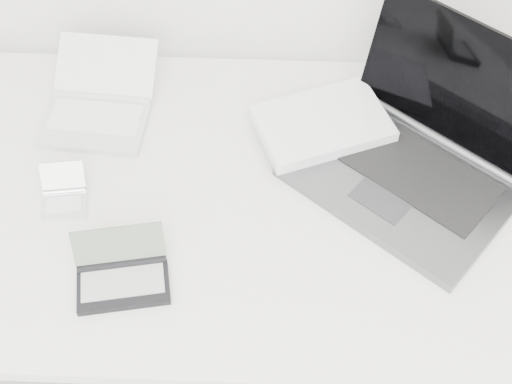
{
  "coord_description": "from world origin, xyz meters",
  "views": [
    {
      "loc": [
        0.0,
        0.68,
        1.88
      ],
      "look_at": [
        -0.03,
        1.51,
        0.79
      ],
      "focal_mm": 50.0,
      "sensor_mm": 36.0,
      "label": 1
    }
  ],
  "objects_px": {
    "desk": "(271,208)",
    "palmtop_charcoal": "(122,276)",
    "laptop_large": "(394,146)",
    "netbook_open_white": "(98,107)"
  },
  "relations": [
    {
      "from": "netbook_open_white",
      "to": "palmtop_charcoal",
      "type": "relative_size",
      "value": 1.55
    },
    {
      "from": "laptop_large",
      "to": "netbook_open_white",
      "type": "relative_size",
      "value": 2.12
    },
    {
      "from": "desk",
      "to": "palmtop_charcoal",
      "type": "xyz_separation_m",
      "value": [
        -0.27,
        -0.21,
        0.06
      ]
    },
    {
      "from": "desk",
      "to": "laptop_large",
      "type": "distance_m",
      "value": 0.28
    },
    {
      "from": "netbook_open_white",
      "to": "palmtop_charcoal",
      "type": "distance_m",
      "value": 0.44
    },
    {
      "from": "desk",
      "to": "netbook_open_white",
      "type": "distance_m",
      "value": 0.45
    },
    {
      "from": "laptop_large",
      "to": "palmtop_charcoal",
      "type": "height_order",
      "value": "laptop_large"
    },
    {
      "from": "desk",
      "to": "palmtop_charcoal",
      "type": "bearing_deg",
      "value": -141.86
    },
    {
      "from": "desk",
      "to": "netbook_open_white",
      "type": "bearing_deg",
      "value": 151.6
    },
    {
      "from": "palmtop_charcoal",
      "to": "laptop_large",
      "type": "bearing_deg",
      "value": 20.31
    }
  ]
}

